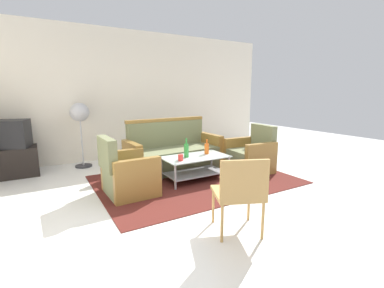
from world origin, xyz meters
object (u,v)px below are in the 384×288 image
Objects in this scene: cup at (181,158)px; television at (9,134)px; armchair_right at (251,156)px; bottle_orange at (207,148)px; tv_stand at (12,162)px; armchair_left at (128,175)px; wicker_chair at (240,190)px; couch at (173,154)px; coffee_table at (195,164)px; bottle_green at (186,150)px; pedestal_fan at (80,116)px.

television is at bearing 140.49° from cup.
armchair_right reaches higher than bottle_orange.
armchair_right is at bearing -25.72° from tv_stand.
armchair_right is 8.50× the size of cup.
armchair_left is 1.84m from wicker_chair.
couch reaches higher than wicker_chair.
coffee_table is 4.32× the size of bottle_orange.
television is at bearing -142.42° from armchair_left.
wicker_chair is (-1.71, -1.69, 0.21)m from armchair_right.
wicker_chair is at bearing 76.26° from couch.
armchair_right is at bearing -4.12° from bottle_green.
couch reaches higher than bottle_orange.
wicker_chair is (-0.80, -1.83, -0.01)m from bottle_orange.
wicker_chair is (0.65, -1.71, 0.21)m from armchair_left.
coffee_table is 0.41m from cup.
couch reaches higher than coffee_table.
cup is at bearing -140.76° from bottle_green.
wicker_chair reaches higher than tv_stand.
television is 4.16m from wicker_chair.
pedestal_fan reaches higher than cup.
bottle_green is (-0.43, -0.04, 0.02)m from bottle_orange.
cup is (0.83, -0.08, 0.17)m from armchair_left.
television reaches higher than armchair_right.
bottle_green is (-1.33, 0.10, 0.24)m from armchair_right.
television is 0.55× the size of pedestal_fan.
couch is 1.46m from armchair_right.
bottle_orange is at bearing 14.52° from coffee_table.
bottle_green is at bearing 168.30° from coffee_table.
pedestal_fan reaches higher than armchair_left.
television is at bearing 145.01° from bottle_green.
bottle_green is 3.16× the size of cup.
tv_stand is at bearing -24.68° from couch.
wicker_chair is (-0.37, -1.79, -0.04)m from bottle_green.
wicker_chair is (2.14, -3.55, -0.27)m from television.
television is (-2.33, 1.92, 0.30)m from cup.
couch is 0.92m from cup.
television is (-2.94, 1.72, 0.25)m from bottle_orange.
television is at bearing 149.66° from bottle_orange.
couch is 18.32× the size of cup.
armchair_left is 2.42m from television.
coffee_table is (0.04, -0.73, -0.04)m from couch.
wicker_chair reaches higher than cup.
cup is 0.14× the size of television.
pedestal_fan is at bearing 120.51° from cup.
couch is 2.16× the size of armchair_left.
cup is (-0.62, -0.19, -0.05)m from bottle_orange.
bottle_green is at bearing 89.77° from armchair_right.
bottle_orange is 2.54× the size of cup.
bottle_green is 2.31m from pedestal_fan.
armchair_left is 0.67× the size of pedestal_fan.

